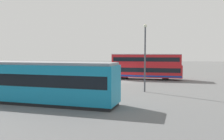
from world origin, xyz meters
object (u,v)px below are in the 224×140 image
object	(u,v)px
street_lamp	(145,52)
info_sign	(42,73)
double_decker_bus	(146,66)
tram_yellow	(34,82)
pedestrian_near_railing	(82,79)

from	to	relation	value
street_lamp	info_sign	bearing A→B (deg)	-7.47
info_sign	street_lamp	world-z (taller)	street_lamp
double_decker_bus	street_lamp	xyz separation A→B (m)	(-0.49, 11.58, 2.05)
double_decker_bus	tram_yellow	xyz separation A→B (m)	(7.83, 18.71, -0.25)
tram_yellow	pedestrian_near_railing	xyz separation A→B (m)	(-0.87, -9.45, -0.78)
double_decker_bus	street_lamp	world-z (taller)	street_lamp
double_decker_bus	info_sign	bearing A→B (deg)	40.91
info_sign	double_decker_bus	bearing A→B (deg)	-139.09
tram_yellow	info_sign	size ratio (longest dim) A/B	6.15
double_decker_bus	info_sign	world-z (taller)	double_decker_bus
pedestrian_near_railing	double_decker_bus	bearing A→B (deg)	-126.93
double_decker_bus	tram_yellow	world-z (taller)	double_decker_bus
tram_yellow	street_lamp	world-z (taller)	street_lamp
pedestrian_near_railing	info_sign	distance (m)	4.69
tram_yellow	street_lamp	bearing A→B (deg)	-139.42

